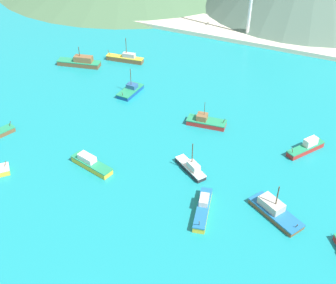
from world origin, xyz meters
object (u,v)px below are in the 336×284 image
at_px(fishing_boat_4, 91,163).
at_px(fishing_boat_10, 80,62).
at_px(fishing_boat_6, 206,122).
at_px(fishing_boat_9, 131,90).
at_px(fishing_boat_13, 203,208).
at_px(fishing_boat_11, 274,210).
at_px(fishing_boat_12, 126,58).
at_px(fishing_boat_2, 191,168).
at_px(fishing_boat_14, 307,147).

height_order(fishing_boat_4, fishing_boat_10, fishing_boat_10).
height_order(fishing_boat_6, fishing_boat_9, fishing_boat_9).
height_order(fishing_boat_9, fishing_boat_13, fishing_boat_9).
bearing_deg(fishing_boat_4, fishing_boat_11, 4.39).
bearing_deg(fishing_boat_9, fishing_boat_12, 123.53).
height_order(fishing_boat_2, fishing_boat_12, fishing_boat_12).
relative_size(fishing_boat_11, fishing_boat_12, 0.95).
height_order(fishing_boat_12, fishing_boat_13, fishing_boat_12).
height_order(fishing_boat_11, fishing_boat_12, fishing_boat_12).
height_order(fishing_boat_9, fishing_boat_12, fishing_boat_12).
bearing_deg(fishing_boat_9, fishing_boat_11, -31.21).
bearing_deg(fishing_boat_9, fishing_boat_14, -6.99).
relative_size(fishing_boat_12, fishing_boat_13, 1.09).
bearing_deg(fishing_boat_2, fishing_boat_12, 134.12).
relative_size(fishing_boat_2, fishing_boat_6, 0.86).
distance_m(fishing_boat_10, fishing_boat_12, 11.74).
distance_m(fishing_boat_2, fishing_boat_9, 30.59).
xyz_separation_m(fishing_boat_9, fishing_boat_13, (28.95, -28.21, 0.11)).
bearing_deg(fishing_boat_13, fishing_boat_4, 175.34).
relative_size(fishing_boat_2, fishing_boat_10, 0.62).
distance_m(fishing_boat_4, fishing_boat_9, 27.18).
distance_m(fishing_boat_2, fishing_boat_14, 22.92).
xyz_separation_m(fishing_boat_4, fishing_boat_13, (22.42, -1.83, -0.05)).
bearing_deg(fishing_boat_6, fishing_boat_13, -70.03).
distance_m(fishing_boat_2, fishing_boat_4, 18.12).
relative_size(fishing_boat_2, fishing_boat_12, 0.71).
bearing_deg(fishing_boat_6, fishing_boat_14, -0.54).
height_order(fishing_boat_4, fishing_boat_13, fishing_boat_13).
bearing_deg(fishing_boat_14, fishing_boat_6, 179.46).
xyz_separation_m(fishing_boat_13, fishing_boat_14, (12.02, 23.19, 0.12)).
xyz_separation_m(fishing_boat_4, fishing_boat_11, (32.85, 2.52, 0.01)).
bearing_deg(fishing_boat_2, fishing_boat_6, 101.15).
xyz_separation_m(fishing_boat_11, fishing_boat_12, (-48.58, 37.75, 0.05)).
distance_m(fishing_boat_9, fishing_boat_13, 40.42).
bearing_deg(fishing_boat_4, fishing_boat_10, 127.10).
xyz_separation_m(fishing_boat_9, fishing_boat_10, (-18.55, 6.78, 0.34)).
xyz_separation_m(fishing_boat_2, fishing_boat_13, (5.56, -8.49, -0.01)).
xyz_separation_m(fishing_boat_10, fishing_boat_11, (57.93, -30.64, -0.17)).
bearing_deg(fishing_boat_14, fishing_boat_2, -140.11).
relative_size(fishing_boat_10, fishing_boat_12, 1.13).
distance_m(fishing_boat_9, fishing_boat_14, 41.28).
bearing_deg(fishing_boat_9, fishing_boat_10, 159.92).
xyz_separation_m(fishing_boat_6, fishing_boat_13, (8.50, -23.38, -0.01)).
height_order(fishing_boat_2, fishing_boat_6, fishing_boat_2).
distance_m(fishing_boat_4, fishing_boat_11, 32.95).
bearing_deg(fishing_boat_11, fishing_boat_12, 142.15).
bearing_deg(fishing_boat_4, fishing_boat_9, 103.90).
distance_m(fishing_boat_6, fishing_boat_10, 40.69).
distance_m(fishing_boat_2, fishing_boat_10, 49.61).
bearing_deg(fishing_boat_6, fishing_boat_10, 163.42).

